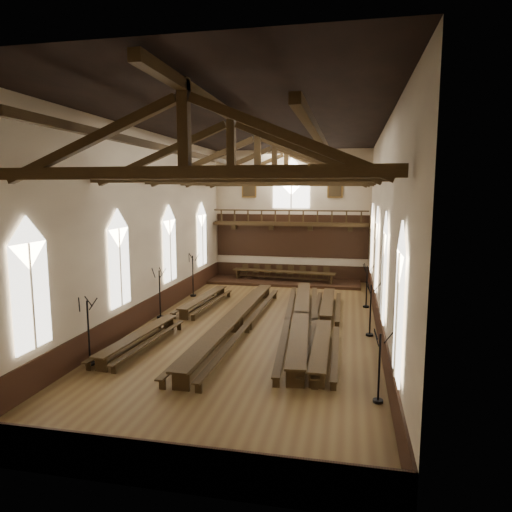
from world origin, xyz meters
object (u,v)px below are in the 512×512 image
at_px(refectory_row_b, 235,319).
at_px(candelabrum_left_near, 89,344).
at_px(candelabrum_right_mid, 370,320).
at_px(refectory_row_a, 177,315).
at_px(high_table, 283,272).
at_px(refectory_row_d, 325,322).
at_px(candelabrum_right_far, 366,294).
at_px(candelabrum_left_far, 193,283).
at_px(refectory_row_c, 301,316).
at_px(candelabrum_right_near, 379,381).
at_px(dais, 283,282).
at_px(candelabrum_left_mid, 160,303).

xyz_separation_m(refectory_row_b, candelabrum_left_near, (-4.57, -5.58, 0.26)).
bearing_deg(candelabrum_right_mid, refectory_row_a, -179.32).
bearing_deg(candelabrum_left_near, high_table, 73.62).
height_order(refectory_row_d, high_table, high_table).
bearing_deg(candelabrum_right_mid, refectory_row_d, 174.89).
bearing_deg(refectory_row_a, candelabrum_right_far, 29.90).
xyz_separation_m(refectory_row_d, candelabrum_left_far, (-8.95, 5.98, 0.36)).
distance_m(refectory_row_c, refectory_row_d, 1.30).
xyz_separation_m(refectory_row_c, candelabrum_right_near, (3.39, -7.72, 0.15)).
height_order(refectory_row_a, refectory_row_b, refectory_row_b).
height_order(dais, candelabrum_right_near, candelabrum_right_near).
bearing_deg(candelabrum_left_near, refectory_row_b, 50.64).
bearing_deg(refectory_row_b, refectory_row_d, 9.08).
bearing_deg(refectory_row_d, candelabrum_left_mid, 175.85).
height_order(refectory_row_c, candelabrum_right_mid, candelabrum_right_mid).
distance_m(refectory_row_a, refectory_row_c, 6.42).
distance_m(refectory_row_c, candelabrum_right_near, 8.44).
height_order(refectory_row_a, high_table, high_table).
relative_size(refectory_row_b, candelabrum_left_far, 5.21).
relative_size(refectory_row_c, candelabrum_right_far, 5.71).
relative_size(candelabrum_left_near, candelabrum_left_mid, 1.00).
bearing_deg(candelabrum_left_near, dais, 73.62).
height_order(refectory_row_c, candelabrum_left_far, candelabrum_left_far).
xyz_separation_m(refectory_row_d, candelabrum_left_mid, (-8.95, 0.65, 0.34)).
bearing_deg(candelabrum_left_mid, high_table, 64.24).
relative_size(refectory_row_c, high_table, 1.93).
bearing_deg(candelabrum_left_mid, dais, 64.24).
xyz_separation_m(candelabrum_left_mid, candelabrum_left_far, (0.00, 5.33, 0.02)).
bearing_deg(candelabrum_right_mid, candelabrum_left_far, 150.93).
bearing_deg(refectory_row_d, dais, 108.07).
bearing_deg(high_table, candelabrum_left_mid, -115.76).
height_order(candelabrum_left_mid, candelabrum_right_far, candelabrum_left_mid).
bearing_deg(refectory_row_d, candelabrum_right_near, -73.61).
bearing_deg(high_table, dais, 81.12).
bearing_deg(candelabrum_left_near, candelabrum_right_far, 46.22).
distance_m(refectory_row_a, refectory_row_b, 3.26).
distance_m(candelabrum_left_far, candelabrum_right_mid, 12.70).
bearing_deg(candelabrum_right_near, high_table, 107.42).
relative_size(refectory_row_c, dais, 1.33).
distance_m(refectory_row_d, high_table, 12.05).
xyz_separation_m(dais, candelabrum_left_far, (-5.21, -5.47, 0.77)).
bearing_deg(candelabrum_right_near, dais, 107.42).
bearing_deg(candelabrum_left_far, refectory_row_b, -55.59).
height_order(refectory_row_b, refectory_row_d, refectory_row_b).
distance_m(refectory_row_b, refectory_row_c, 3.33).
bearing_deg(refectory_row_b, candelabrum_right_far, 42.62).
distance_m(dais, candelabrum_left_far, 7.59).
bearing_deg(candelabrum_left_near, refectory_row_c, 40.91).
distance_m(high_table, candelabrum_left_near, 18.48).
distance_m(refectory_row_c, candelabrum_right_mid, 3.45).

